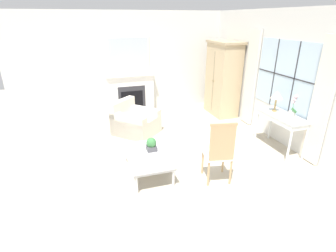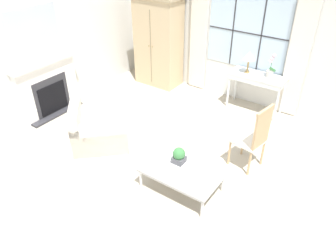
{
  "view_description": "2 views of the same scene",
  "coord_description": "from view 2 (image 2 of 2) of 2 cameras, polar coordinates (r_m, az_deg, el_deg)",
  "views": [
    {
      "loc": [
        4.49,
        -1.05,
        2.61
      ],
      "look_at": [
        0.32,
        0.3,
        0.79
      ],
      "focal_mm": 28.0,
      "sensor_mm": 36.0,
      "label": 1
    },
    {
      "loc": [
        2.41,
        -3.22,
        3.46
      ],
      "look_at": [
        0.11,
        0.09,
        0.84
      ],
      "focal_mm": 35.0,
      "sensor_mm": 36.0,
      "label": 2
    }
  ],
  "objects": [
    {
      "name": "ground_plane",
      "position": [
        5.31,
        -1.5,
        -7.75
      ],
      "size": [
        14.0,
        14.0,
        0.0
      ],
      "primitive_type": "plane",
      "color": "#B2A893"
    },
    {
      "name": "wall_back_windowed",
      "position": [
        7.01,
        13.59,
        14.85
      ],
      "size": [
        7.2,
        0.14,
        2.8
      ],
      "color": "silver",
      "rests_on": "ground_plane"
    },
    {
      "name": "wall_left",
      "position": [
        6.96,
        -19.71,
        13.89
      ],
      "size": [
        0.06,
        7.2,
        2.8
      ],
      "primitive_type": "cube",
      "color": "silver",
      "rests_on": "ground_plane"
    },
    {
      "name": "fireplace",
      "position": [
        6.92,
        -20.43,
        7.21
      ],
      "size": [
        0.34,
        1.39,
        2.14
      ],
      "color": "#2D2D33",
      "rests_on": "ground_plane"
    },
    {
      "name": "armoire",
      "position": [
        7.72,
        -1.68,
        14.55
      ],
      "size": [
        1.09,
        0.64,
        2.04
      ],
      "color": "tan",
      "rests_on": "ground_plane"
    },
    {
      "name": "console_table",
      "position": [
        6.84,
        15.29,
        7.85
      ],
      "size": [
        1.11,
        0.45,
        0.78
      ],
      "color": "silver",
      "rests_on": "ground_plane"
    },
    {
      "name": "table_lamp",
      "position": [
        6.72,
        13.97,
        11.69
      ],
      "size": [
        0.24,
        0.24,
        0.44
      ],
      "color": "#9E7F47",
      "rests_on": "console_table"
    },
    {
      "name": "potted_orchid",
      "position": [
        6.69,
        17.43,
        9.48
      ],
      "size": [
        0.17,
        0.14,
        0.49
      ],
      "color": "#BCB7AD",
      "rests_on": "console_table"
    },
    {
      "name": "armchair_upholstered",
      "position": [
        5.87,
        -11.97,
        -0.77
      ],
      "size": [
        1.25,
        1.25,
        0.79
      ],
      "color": "beige",
      "rests_on": "ground_plane"
    },
    {
      "name": "side_chair_wooden",
      "position": [
        5.18,
        14.95,
        -1.59
      ],
      "size": [
        0.51,
        0.51,
        1.13
      ],
      "color": "white",
      "rests_on": "ground_plane"
    },
    {
      "name": "coffee_table",
      "position": [
        4.78,
        2.44,
        -7.9
      ],
      "size": [
        1.15,
        0.72,
        0.38
      ],
      "color": "silver",
      "rests_on": "ground_plane"
    },
    {
      "name": "potted_plant_small",
      "position": [
        4.8,
        1.91,
        -5.15
      ],
      "size": [
        0.19,
        0.19,
        0.25
      ],
      "color": "#4C4C51",
      "rests_on": "coffee_table"
    },
    {
      "name": "pillar_candle",
      "position": [
        4.64,
        5.84,
        -8.0
      ],
      "size": [
        0.12,
        0.12,
        0.13
      ],
      "color": "silver",
      "rests_on": "coffee_table"
    }
  ]
}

